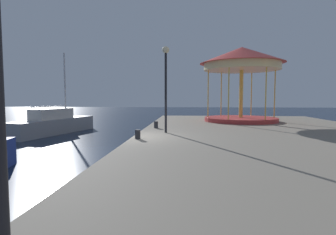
{
  "coord_description": "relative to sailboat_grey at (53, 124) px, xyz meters",
  "views": [
    {
      "loc": [
        2.57,
        -12.41,
        2.61
      ],
      "look_at": [
        1.17,
        5.97,
        1.24
      ],
      "focal_mm": 29.18,
      "sensor_mm": 36.0,
      "label": 1
    }
  ],
  "objects": [
    {
      "name": "lamp_post_mid_promenade",
      "position": [
        8.54,
        -4.96,
        3.08
      ],
      "size": [
        0.36,
        0.36,
        4.37
      ],
      "color": "black",
      "rests_on": "quay_dock"
    },
    {
      "name": "ground_plane",
      "position": [
        7.14,
        -6.42,
        -0.7
      ],
      "size": [
        120.0,
        120.0,
        0.0
      ],
      "primitive_type": "plane",
      "color": "#162338"
    },
    {
      "name": "quay_dock",
      "position": [
        13.95,
        -6.42,
        -0.3
      ],
      "size": [
        13.62,
        29.15,
        0.8
      ],
      "primitive_type": "cube",
      "color": "gray",
      "rests_on": "ground"
    },
    {
      "name": "bollard_south",
      "position": [
        7.5,
        -7.18,
        0.3
      ],
      "size": [
        0.24,
        0.24,
        0.4
      ],
      "primitive_type": "cylinder",
      "color": "#2D2D33",
      "rests_on": "quay_dock"
    },
    {
      "name": "sailboat_grey",
      "position": [
        0.0,
        0.0,
        0.0
      ],
      "size": [
        3.39,
        7.64,
        5.96
      ],
      "color": "gray",
      "rests_on": "ground"
    },
    {
      "name": "carousel",
      "position": [
        13.62,
        2.04,
        4.23
      ],
      "size": [
        6.21,
        6.21,
        5.53
      ],
      "color": "#B23333",
      "rests_on": "quay_dock"
    },
    {
      "name": "bollard_north",
      "position": [
        7.8,
        -2.97,
        0.3
      ],
      "size": [
        0.24,
        0.24,
        0.4
      ],
      "primitive_type": "cylinder",
      "color": "#2D2D33",
      "rests_on": "quay_dock"
    }
  ]
}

